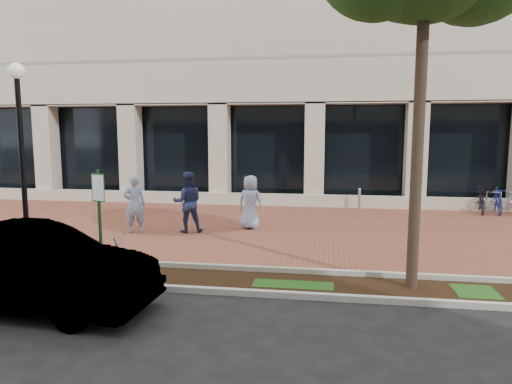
# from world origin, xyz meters

# --- Properties ---
(ground) EXTENTS (120.00, 120.00, 0.00)m
(ground) POSITION_xyz_m (0.00, 0.00, 0.00)
(ground) COLOR black
(ground) RESTS_ON ground
(brick_plaza) EXTENTS (40.00, 9.00, 0.01)m
(brick_plaza) POSITION_xyz_m (0.00, 0.00, 0.01)
(brick_plaza) COLOR brown
(brick_plaza) RESTS_ON ground
(planting_strip) EXTENTS (40.00, 1.50, 0.01)m
(planting_strip) POSITION_xyz_m (0.00, -5.25, 0.01)
(planting_strip) COLOR black
(planting_strip) RESTS_ON ground
(curb_plaza_side) EXTENTS (40.00, 0.12, 0.12)m
(curb_plaza_side) POSITION_xyz_m (0.00, -4.50, 0.06)
(curb_plaza_side) COLOR beige
(curb_plaza_side) RESTS_ON ground
(curb_street_side) EXTENTS (40.00, 0.12, 0.12)m
(curb_street_side) POSITION_xyz_m (0.00, -6.00, 0.06)
(curb_street_side) COLOR beige
(curb_street_side) RESTS_ON ground
(parking_sign) EXTENTS (0.34, 0.07, 2.23)m
(parking_sign) POSITION_xyz_m (-2.42, -4.83, 1.43)
(parking_sign) COLOR #153A19
(parking_sign) RESTS_ON ground
(lamppost) EXTENTS (0.36, 0.36, 4.56)m
(lamppost) POSITION_xyz_m (-4.37, -4.60, 2.57)
(lamppost) COLOR black
(lamppost) RESTS_ON ground
(locked_bicycle) EXTENTS (1.77, 0.86, 0.89)m
(locked_bicycle) POSITION_xyz_m (-2.26, -5.15, 0.44)
(locked_bicycle) COLOR #B8B7BC
(locked_bicycle) RESTS_ON ground
(pedestrian_left) EXTENTS (0.75, 0.64, 1.75)m
(pedestrian_left) POSITION_xyz_m (-3.21, -1.19, 0.87)
(pedestrian_left) COLOR #859FC7
(pedestrian_left) RESTS_ON ground
(pedestrian_mid) EXTENTS (1.08, 0.95, 1.85)m
(pedestrian_mid) POSITION_xyz_m (-1.64, -0.89, 0.93)
(pedestrian_mid) COLOR navy
(pedestrian_mid) RESTS_ON ground
(pedestrian_right) EXTENTS (0.95, 0.76, 1.70)m
(pedestrian_right) POSITION_xyz_m (0.16, -0.14, 0.85)
(pedestrian_right) COLOR #8EA5D4
(pedestrian_right) RESTS_ON ground
(bollard) EXTENTS (0.12, 0.12, 0.87)m
(bollard) POSITION_xyz_m (3.79, 4.00, 0.44)
(bollard) COLOR #B8B8BD
(bollard) RESTS_ON ground
(sedan_near_curb) EXTENTS (4.47, 1.78, 1.44)m
(sedan_near_curb) POSITION_xyz_m (-2.50, -7.20, 0.72)
(sedan_near_curb) COLOR silver
(sedan_near_curb) RESTS_ON ground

